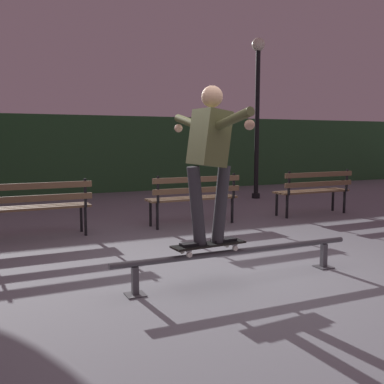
% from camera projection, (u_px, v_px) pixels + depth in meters
% --- Properties ---
extents(ground_plane, '(90.00, 90.00, 0.00)m').
position_uv_depth(ground_plane, '(231.00, 276.00, 4.79)').
color(ground_plane, slate).
extents(hedge_backdrop, '(24.00, 1.20, 2.11)m').
position_uv_depth(hedge_backdrop, '(81.00, 154.00, 12.48)').
color(hedge_backdrop, '#2D5B33').
rests_on(hedge_backdrop, ground).
extents(grind_rail, '(2.73, 0.18, 0.34)m').
position_uv_depth(grind_rail, '(239.00, 256.00, 4.62)').
color(grind_rail, '#47474C').
rests_on(grind_rail, ground).
extents(skateboard, '(0.79, 0.26, 0.09)m').
position_uv_depth(skateboard, '(209.00, 245.00, 4.46)').
color(skateboard, black).
rests_on(skateboard, grind_rail).
extents(skateboarder, '(0.63, 1.41, 1.56)m').
position_uv_depth(skateboarder, '(209.00, 151.00, 4.35)').
color(skateboarder, black).
rests_on(skateboarder, skateboard).
extents(park_bench_left_center, '(1.61, 0.45, 0.88)m').
position_uv_depth(park_bench_left_center, '(36.00, 203.00, 6.51)').
color(park_bench_left_center, black).
rests_on(park_bench_left_center, ground).
extents(park_bench_right_center, '(1.61, 0.45, 0.88)m').
position_uv_depth(park_bench_right_center, '(194.00, 194.00, 7.55)').
color(park_bench_right_center, black).
rests_on(park_bench_right_center, ground).
extents(park_bench_rightmost, '(1.61, 0.45, 0.88)m').
position_uv_depth(park_bench_rightmost, '(314.00, 188.00, 8.59)').
color(park_bench_rightmost, black).
rests_on(park_bench_rightmost, ground).
extents(lamp_post_right, '(0.32, 0.32, 3.90)m').
position_uv_depth(lamp_post_right, '(257.00, 98.00, 10.85)').
color(lamp_post_right, black).
rests_on(lamp_post_right, ground).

